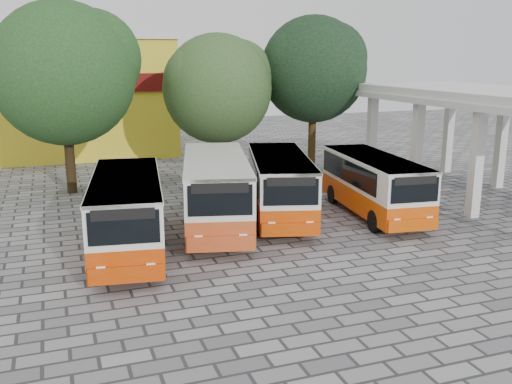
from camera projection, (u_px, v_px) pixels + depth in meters
name	position (u px, v px, depth m)	size (l,w,h in m)	color
ground	(332.00, 249.00, 20.99)	(90.00, 90.00, 0.00)	#5F5F62
terminal_shelter	(495.00, 100.00, 26.95)	(6.80, 15.80, 5.40)	silver
shophouse_block	(25.00, 96.00, 40.19)	(20.40, 10.40, 8.30)	gold
bus_far_left	(127.00, 209.00, 20.31)	(3.44, 8.01, 2.79)	#C13400
bus_centre_left	(216.00, 188.00, 23.20)	(4.34, 8.61, 2.95)	#C04418
bus_centre_right	(280.00, 182.00, 24.72)	(4.32, 8.09, 2.75)	#C73B00
bus_far_right	(374.00, 182.00, 25.15)	(3.04, 7.53, 2.63)	#D04400
tree_left	(65.00, 69.00, 28.24)	(7.48, 7.12, 9.64)	#2F2210
tree_middle	(219.00, 85.00, 32.49)	(6.56, 6.24, 8.22)	#462E1E
tree_right	(315.00, 66.00, 33.83)	(6.61, 6.29, 9.29)	#493014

